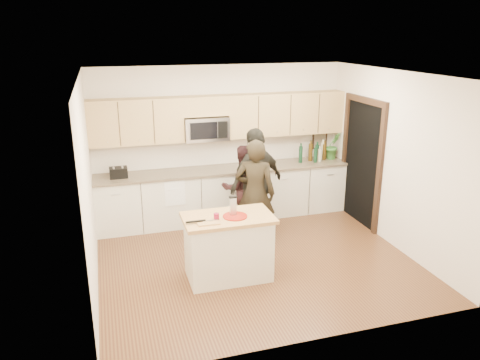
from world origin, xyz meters
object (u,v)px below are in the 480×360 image
object	(u,v)px
woman_center	(243,188)
woman_right	(256,183)
island	(228,247)
woman_left	(255,194)
toaster	(118,173)

from	to	relation	value
woman_center	woman_right	world-z (taller)	woman_right
island	woman_left	world-z (taller)	woman_left
island	woman_left	size ratio (longest dim) A/B	0.71
island	toaster	xyz separation A→B (m)	(-1.31, 2.06, 0.57)
woman_right	island	bearing A→B (deg)	31.68
woman_right	woman_center	bearing A→B (deg)	-89.54
woman_left	woman_right	world-z (taller)	woman_right
toaster	woman_left	xyz separation A→B (m)	(1.98, -1.17, -0.17)
island	woman_left	bearing A→B (deg)	53.12
toaster	woman_center	distance (m)	2.07
island	woman_right	world-z (taller)	woman_right
island	woman_center	bearing A→B (deg)	66.76
woman_center	toaster	bearing A→B (deg)	-9.88
woman_center	woman_right	bearing A→B (deg)	120.77
toaster	island	bearing A→B (deg)	-57.53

